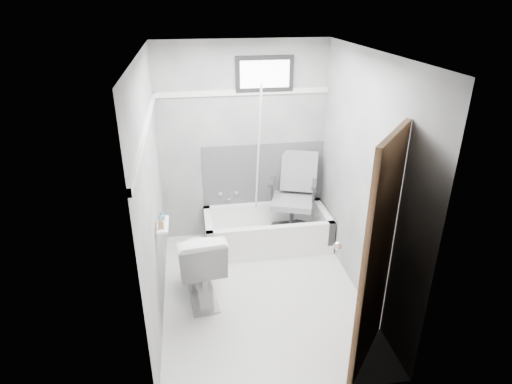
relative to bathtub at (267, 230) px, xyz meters
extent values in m
plane|color=white|center=(-0.23, -0.93, -0.21)|extent=(2.60, 2.60, 0.00)
plane|color=silver|center=(-0.23, -0.93, 2.19)|extent=(2.60, 2.60, 0.00)
cube|color=slate|center=(-0.23, 0.37, 0.99)|extent=(2.00, 0.02, 2.40)
cube|color=slate|center=(-0.23, -2.23, 0.99)|extent=(2.00, 0.02, 2.40)
cube|color=slate|center=(-1.23, -0.93, 0.99)|extent=(0.02, 2.60, 2.40)
cube|color=slate|center=(0.77, -0.93, 0.99)|extent=(0.02, 2.60, 2.40)
imported|color=white|center=(-0.85, -0.87, 0.19)|extent=(0.55, 0.87, 0.81)
cube|color=#4C4C4F|center=(0.02, 0.36, 0.59)|extent=(1.50, 0.02, 0.78)
cube|color=white|center=(-0.23, 0.36, 1.61)|extent=(2.00, 0.02, 0.06)
cube|color=white|center=(-1.22, -0.93, 1.61)|extent=(0.02, 2.60, 0.06)
cylinder|color=white|center=(-0.09, 0.13, 0.84)|extent=(0.02, 0.45, 1.91)
cube|color=white|center=(-1.16, -0.94, 0.69)|extent=(0.10, 0.32, 0.02)
imported|color=#97734B|center=(-1.17, -1.02, 0.76)|extent=(0.05, 0.05, 0.11)
imported|color=#476D82|center=(-1.17, -0.88, 0.75)|extent=(0.10, 0.10, 0.09)
camera|label=1|loc=(-0.87, -4.48, 2.62)|focal=30.00mm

